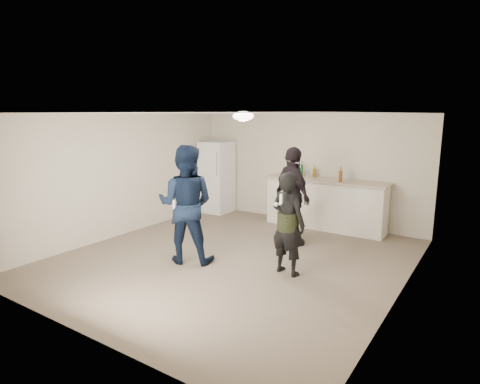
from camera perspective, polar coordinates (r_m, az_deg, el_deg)
The scene contains 21 objects.
floor at distance 7.12m, azimuth -0.90°, elevation -9.38°, with size 6.00×6.00×0.00m, color #6B5B4C.
ceiling at distance 6.68m, azimuth -0.96°, elevation 11.17°, with size 6.00×6.00×0.00m, color silver.
wall_back at distance 9.39m, azimuth 9.47°, elevation 3.33°, with size 6.00×6.00×0.00m, color beige.
wall_front at distance 4.69m, azimuth -22.14°, elevation -5.06°, with size 6.00×6.00×0.00m, color beige.
wall_left at distance 8.63m, azimuth -16.21°, elevation 2.37°, with size 6.00×6.00×0.00m, color beige.
wall_right at distance 5.74m, azimuth 22.40°, elevation -2.24°, with size 6.00×6.00×0.00m, color beige.
counter at distance 8.99m, azimuth 11.99°, elevation -1.80°, with size 2.60×0.56×1.05m, color white.
counter_top at distance 8.89m, azimuth 12.13°, elevation 1.63°, with size 2.68×0.64×0.04m, color #B8A48F.
fridge at distance 10.25m, azimuth -3.33°, elevation 2.13°, with size 0.70×0.70×1.80m, color white.
fridge_handle at distance 9.74m, azimuth -3.34°, elevation 4.03°, with size 0.02×0.02×0.60m, color #BBBBC0.
ceiling_dome at distance 6.93m, azimuth 0.46°, elevation 10.75°, with size 0.36×0.36×0.16m, color white.
shaker at distance 9.04m, azimuth 9.59°, elevation 2.55°, with size 0.08×0.08×0.17m, color silver.
man at distance 6.78m, azimuth -7.70°, elevation -1.75°, with size 0.97×0.75×1.99m, color #102444.
woman at distance 6.27m, azimuth 6.85°, elevation -4.47°, with size 0.59×0.39×1.63m, color black.
camo_shorts at distance 6.26m, azimuth 6.86°, elevation -4.17°, with size 0.34×0.34×0.28m, color #293418.
spectator at distance 7.66m, azimuth 7.45°, elevation -0.66°, with size 1.11×0.46×1.89m, color black.
remote_man at distance 6.57m, azimuth -9.32°, elevation -1.73°, with size 0.04×0.04×0.15m, color white.
nunchuk_man at distance 6.53m, azimuth -8.35°, elevation -2.41°, with size 0.07×0.07×0.07m, color white.
remote_woman at distance 5.95m, azimuth 5.87°, elevation -0.99°, with size 0.04×0.04×0.15m, color silver.
nunchuk_woman at distance 6.05m, azimuth 5.14°, elevation -1.76°, with size 0.07×0.07×0.07m, color silver.
bottle_cluster at distance 8.98m, azimuth 11.29°, elevation 2.58°, with size 1.16×0.36×0.26m.
Camera 1 is at (3.77, -5.51, 2.49)m, focal length 30.00 mm.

